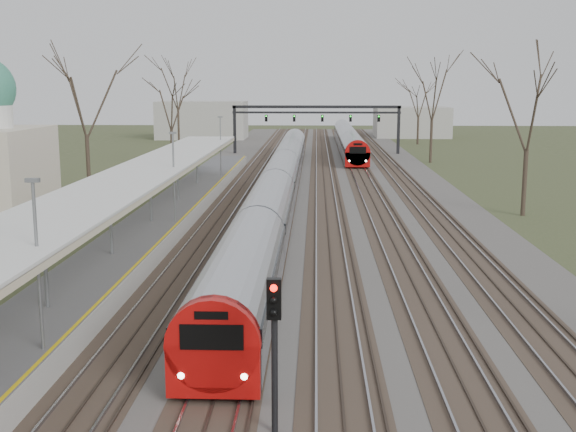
# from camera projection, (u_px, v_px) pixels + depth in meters

# --- Properties ---
(track_bed) EXTENTS (24.00, 160.00, 0.22)m
(track_bed) POSITION_uv_depth(u_px,v_px,m) (316.00, 187.00, 61.23)
(track_bed) COLOR #474442
(track_bed) RESTS_ON ground
(platform) EXTENTS (3.50, 69.00, 1.00)m
(platform) POSITION_uv_depth(u_px,v_px,m) (165.00, 219.00, 44.30)
(platform) COLOR #9E9B93
(platform) RESTS_ON ground
(canopy) EXTENTS (4.10, 50.00, 3.11)m
(canopy) POSITION_uv_depth(u_px,v_px,m) (145.00, 172.00, 39.25)
(canopy) COLOR slate
(canopy) RESTS_ON platform
(signal_gantry) EXTENTS (21.00, 0.59, 6.08)m
(signal_gantry) POSITION_uv_depth(u_px,v_px,m) (317.00, 115.00, 89.84)
(signal_gantry) COLOR black
(signal_gantry) RESTS_ON ground
(tree_west_far) EXTENTS (5.50, 5.50, 11.33)m
(tree_west_far) POSITION_uv_depth(u_px,v_px,m) (85.00, 93.00, 53.58)
(tree_west_far) COLOR #2D231C
(tree_west_far) RESTS_ON ground
(tree_east_far) EXTENTS (5.00, 5.00, 10.30)m
(tree_east_far) POSITION_uv_depth(u_px,v_px,m) (529.00, 106.00, 46.63)
(tree_east_far) COLOR #2D231C
(tree_east_far) RESTS_ON ground
(train_near) EXTENTS (2.62, 75.21, 3.05)m
(train_near) POSITION_uv_depth(u_px,v_px,m) (281.00, 178.00, 55.96)
(train_near) COLOR #9FA1A8
(train_near) RESTS_ON ground
(train_far) EXTENTS (2.62, 45.21, 3.05)m
(train_far) POSITION_uv_depth(u_px,v_px,m) (348.00, 139.00, 95.61)
(train_far) COLOR #9FA1A8
(train_far) RESTS_ON ground
(signal_post) EXTENTS (0.35, 0.45, 4.10)m
(signal_post) POSITION_uv_depth(u_px,v_px,m) (274.00, 333.00, 17.43)
(signal_post) COLOR black
(signal_post) RESTS_ON ground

